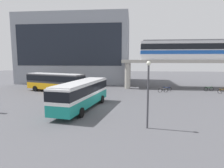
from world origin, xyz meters
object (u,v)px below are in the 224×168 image
station_building (77,50)px  bicycle_green (209,89)px  bicycle_orange (223,91)px  bus_secondary (55,81)px  bus_main (82,92)px  bicycle_blue (167,89)px  train (193,50)px  bicycle_silver (163,90)px

station_building → bicycle_green: station_building is taller
station_building → bicycle_orange: station_building is taller
bus_secondary → bus_main: bearing=-55.5°
bicycle_blue → bicycle_green: (7.52, 0.62, 0.00)m
train → bicycle_orange: (3.48, -6.00, -7.22)m
train → bicycle_orange: 10.01m
bus_secondary → bicycle_silver: bus_secondary is taller
bus_secondary → bicycle_silver: size_ratio=6.39×
station_building → bus_secondary: bearing=-88.3°
bus_main → bicycle_green: bus_main is taller
bicycle_orange → train: bearing=120.1°
bus_main → bicycle_green: size_ratio=6.34×
train → bicycle_silver: bearing=-138.1°
train → bus_main: bearing=-133.5°
bicycle_blue → bicycle_silver: (-0.90, -1.52, 0.00)m
bus_secondary → bicycle_blue: bearing=8.4°
bicycle_blue → station_building: bearing=146.5°
train → bicycle_silver: (-6.38, -5.72, -7.22)m
bus_main → bus_secondary: 13.74m
bus_main → bus_secondary: bearing=124.5°
bicycle_silver → bicycle_orange: bearing=-1.6°
train → bicycle_green: 8.31m
bicycle_orange → bicycle_blue: same height
bicycle_green → train: bearing=119.7°
station_building → bus_secondary: 17.45m
bicycle_blue → bicycle_green: size_ratio=1.00×
bus_secondary → bicycle_silver: bearing=4.3°
station_building → bicycle_orange: 33.86m
bus_secondary → bicycle_blue: 20.08m
bicycle_orange → bicycle_green: 2.82m
bicycle_orange → bicycle_green: (-1.45, 2.42, 0.00)m
bus_main → bicycle_blue: bus_main is taller
bicycle_blue → bicycle_green: same height
bicycle_silver → bicycle_blue: bearing=59.2°
bus_secondary → bicycle_orange: bearing=2.2°
station_building → bicycle_silver: size_ratio=14.78×
station_building → bus_main: size_ratio=2.30×
bus_main → bus_secondary: size_ratio=1.00×
bicycle_orange → bicycle_silver: size_ratio=1.01×
bus_secondary → station_building: bearing=91.7°
bicycle_silver → bicycle_green: same height
station_building → bicycle_orange: size_ratio=14.56×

